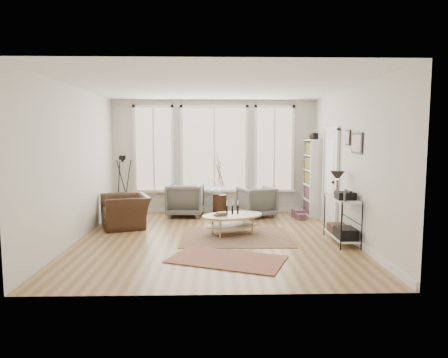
{
  "coord_description": "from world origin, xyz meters",
  "views": [
    {
      "loc": [
        0.0,
        -7.56,
        1.97
      ],
      "look_at": [
        0.2,
        0.6,
        1.1
      ],
      "focal_mm": 32.0,
      "sensor_mm": 36.0,
      "label": 1
    }
  ],
  "objects_px": {
    "bookcase": "(312,178)",
    "side_table": "(220,187)",
    "armchair_right": "(256,202)",
    "accent_chair": "(125,211)",
    "coffee_table": "(232,219)",
    "armchair_left": "(185,200)",
    "low_shelf": "(342,215)"
  },
  "relations": [
    {
      "from": "bookcase",
      "to": "side_table",
      "type": "relative_size",
      "value": 1.39
    },
    {
      "from": "armchair_left",
      "to": "accent_chair",
      "type": "relative_size",
      "value": 0.83
    },
    {
      "from": "armchair_right",
      "to": "accent_chair",
      "type": "xyz_separation_m",
      "value": [
        -2.98,
        -1.08,
        -0.02
      ]
    },
    {
      "from": "coffee_table",
      "to": "armchair_left",
      "type": "xyz_separation_m",
      "value": [
        -1.08,
        1.92,
        0.09
      ]
    },
    {
      "from": "bookcase",
      "to": "accent_chair",
      "type": "bearing_deg",
      "value": -165.18
    },
    {
      "from": "armchair_right",
      "to": "coffee_table",
      "type": "bearing_deg",
      "value": 49.72
    },
    {
      "from": "accent_chair",
      "to": "bookcase",
      "type": "bearing_deg",
      "value": 83.33
    },
    {
      "from": "coffee_table",
      "to": "bookcase",
      "type": "bearing_deg",
      "value": 42.08
    },
    {
      "from": "coffee_table",
      "to": "armchair_left",
      "type": "height_order",
      "value": "armchair_left"
    },
    {
      "from": "armchair_right",
      "to": "accent_chair",
      "type": "height_order",
      "value": "armchair_right"
    },
    {
      "from": "armchair_left",
      "to": "accent_chair",
      "type": "xyz_separation_m",
      "value": [
        -1.22,
        -1.2,
        -0.06
      ]
    },
    {
      "from": "accent_chair",
      "to": "armchair_left",
      "type": "bearing_deg",
      "value": 113.0
    },
    {
      "from": "armchair_right",
      "to": "side_table",
      "type": "relative_size",
      "value": 0.55
    },
    {
      "from": "bookcase",
      "to": "armchair_left",
      "type": "height_order",
      "value": "bookcase"
    },
    {
      "from": "bookcase",
      "to": "armchair_right",
      "type": "distance_m",
      "value": 1.51
    },
    {
      "from": "coffee_table",
      "to": "side_table",
      "type": "relative_size",
      "value": 0.99
    },
    {
      "from": "coffee_table",
      "to": "armchair_left",
      "type": "distance_m",
      "value": 2.2
    },
    {
      "from": "armchair_right",
      "to": "side_table",
      "type": "xyz_separation_m",
      "value": [
        -0.9,
        0.15,
        0.34
      ]
    },
    {
      "from": "armchair_right",
      "to": "low_shelf",
      "type": "bearing_deg",
      "value": 99.18
    },
    {
      "from": "armchair_left",
      "to": "accent_chair",
      "type": "distance_m",
      "value": 1.71
    },
    {
      "from": "armchair_right",
      "to": "bookcase",
      "type": "bearing_deg",
      "value": 163.56
    },
    {
      "from": "side_table",
      "to": "accent_chair",
      "type": "bearing_deg",
      "value": -149.29
    },
    {
      "from": "bookcase",
      "to": "armchair_right",
      "type": "height_order",
      "value": "bookcase"
    },
    {
      "from": "armchair_left",
      "to": "armchair_right",
      "type": "xyz_separation_m",
      "value": [
        1.76,
        -0.11,
        -0.03
      ]
    },
    {
      "from": "bookcase",
      "to": "low_shelf",
      "type": "xyz_separation_m",
      "value": [
        -0.06,
        -2.52,
        -0.44
      ]
    },
    {
      "from": "low_shelf",
      "to": "coffee_table",
      "type": "height_order",
      "value": "low_shelf"
    },
    {
      "from": "armchair_left",
      "to": "armchair_right",
      "type": "distance_m",
      "value": 1.77
    },
    {
      "from": "bookcase",
      "to": "side_table",
      "type": "xyz_separation_m",
      "value": [
        -2.3,
        0.08,
        -0.24
      ]
    },
    {
      "from": "armchair_left",
      "to": "accent_chair",
      "type": "height_order",
      "value": "armchair_left"
    },
    {
      "from": "bookcase",
      "to": "armchair_left",
      "type": "relative_size",
      "value": 2.31
    },
    {
      "from": "low_shelf",
      "to": "bookcase",
      "type": "bearing_deg",
      "value": 88.72
    },
    {
      "from": "bookcase",
      "to": "side_table",
      "type": "distance_m",
      "value": 2.31
    }
  ]
}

